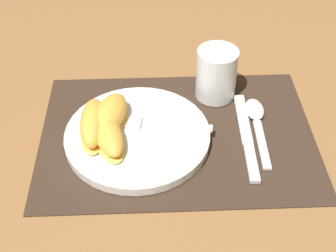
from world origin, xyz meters
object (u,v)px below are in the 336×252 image
(citrus_wedge_0, at_px, (109,117))
(citrus_wedge_2, at_px, (106,131))
(juice_glass, at_px, (216,76))
(plate, at_px, (138,136))
(spoon, at_px, (256,118))
(knife, at_px, (247,137))
(citrus_wedge_1, at_px, (93,124))
(fork, at_px, (146,124))

(citrus_wedge_0, relative_size, citrus_wedge_2, 0.87)
(juice_glass, distance_m, citrus_wedge_2, 0.23)
(plate, xyz_separation_m, juice_glass, (0.14, 0.12, 0.03))
(spoon, distance_m, citrus_wedge_2, 0.27)
(knife, relative_size, spoon, 1.23)
(citrus_wedge_1, distance_m, citrus_wedge_2, 0.03)
(citrus_wedge_1, bearing_deg, plate, -3.49)
(spoon, distance_m, citrus_wedge_0, 0.26)
(knife, bearing_deg, spoon, 61.73)
(citrus_wedge_2, bearing_deg, plate, 11.87)
(spoon, height_order, citrus_wedge_1, citrus_wedge_1)
(citrus_wedge_2, bearing_deg, fork, 23.93)
(fork, xyz_separation_m, citrus_wedge_2, (-0.06, -0.03, 0.01))
(spoon, relative_size, citrus_wedge_2, 1.23)
(citrus_wedge_1, bearing_deg, spoon, 7.22)
(citrus_wedge_1, bearing_deg, knife, -2.29)
(citrus_wedge_1, xyz_separation_m, citrus_wedge_2, (0.02, -0.02, -0.00))
(fork, height_order, citrus_wedge_1, citrus_wedge_1)
(juice_glass, xyz_separation_m, spoon, (0.07, -0.08, -0.04))
(fork, bearing_deg, juice_glass, 36.85)
(plate, height_order, fork, fork)
(juice_glass, bearing_deg, spoon, -49.03)
(plate, relative_size, fork, 1.27)
(citrus_wedge_0, distance_m, citrus_wedge_2, 0.03)
(juice_glass, relative_size, citrus_wedge_1, 0.82)
(fork, bearing_deg, citrus_wedge_0, 176.75)
(knife, height_order, citrus_wedge_1, citrus_wedge_1)
(citrus_wedge_1, bearing_deg, fork, 9.07)
(spoon, xyz_separation_m, fork, (-0.20, -0.02, 0.01))
(knife, bearing_deg, citrus_wedge_1, 177.71)
(citrus_wedge_1, relative_size, citrus_wedge_2, 0.84)
(plate, xyz_separation_m, spoon, (0.21, 0.04, -0.00))
(plate, relative_size, juice_glass, 2.55)
(plate, distance_m, citrus_wedge_1, 0.08)
(plate, bearing_deg, juice_glass, 38.66)
(knife, height_order, citrus_wedge_2, citrus_wedge_2)
(citrus_wedge_0, bearing_deg, knife, -6.80)
(citrus_wedge_0, xyz_separation_m, citrus_wedge_1, (-0.03, -0.02, -0.00))
(spoon, relative_size, fork, 0.89)
(plate, distance_m, citrus_wedge_0, 0.06)
(juice_glass, bearing_deg, citrus_wedge_1, -152.84)
(plate, height_order, citrus_wedge_0, citrus_wedge_0)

